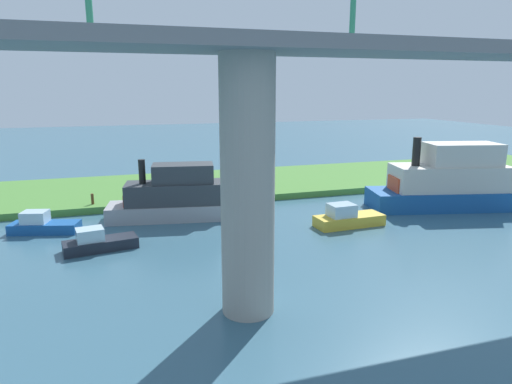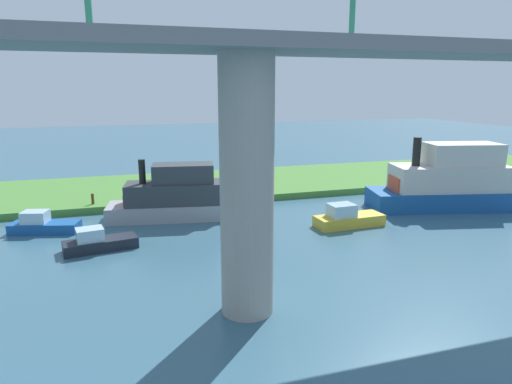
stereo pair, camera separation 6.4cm
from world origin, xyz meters
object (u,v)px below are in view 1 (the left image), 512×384
Objects in this scene: motorboat_white at (172,197)px; motorboat_red at (98,242)px; person_on_bank at (190,188)px; pontoon_yellow at (43,225)px; bridge_pylon at (248,189)px; riverboat_paddlewheel at (347,218)px; houseboat_blue at (446,182)px; mooring_post at (92,199)px.

motorboat_white is 2.06× the size of motorboat_red.
person_on_bank reaches higher than pontoon_yellow.
bridge_pylon is 2.17× the size of riverboat_paddlewheel.
bridge_pylon is 0.92× the size of houseboat_blue.
riverboat_paddlewheel is at bearing 150.79° from mooring_post.
bridge_pylon reaches higher than mooring_post.
motorboat_white is at bearing 145.14° from mooring_post.
mooring_post is at bearing -70.03° from bridge_pylon.
person_on_bank is at bearing -179.39° from mooring_post.
bridge_pylon is at bearing 43.92° from riverboat_paddlewheel.
person_on_bank is at bearing -126.70° from motorboat_red.
bridge_pylon reaches higher than houseboat_blue.
pontoon_yellow reaches higher than motorboat_red.
motorboat_red is at bearing -0.43° from riverboat_paddlewheel.
motorboat_white is at bearing -26.12° from riverboat_paddlewheel.
pontoon_yellow is (7.98, 0.69, -1.03)m from motorboat_white.
person_on_bank reaches higher than riverboat_paddlewheel.
person_on_bank is (-0.65, -17.73, -3.73)m from bridge_pylon.
person_on_bank is 12.34m from riverboat_paddlewheel.
person_on_bank is 0.34× the size of motorboat_red.
motorboat_red is (6.50, 8.72, -0.74)m from person_on_bank.
motorboat_white reaches higher than person_on_bank.
motorboat_white is (1.19, -14.02, -3.43)m from bridge_pylon.
pontoon_yellow reaches higher than mooring_post.
mooring_post is at bearing -34.86° from motorboat_white.
houseboat_blue is 2.53× the size of pontoon_yellow.
motorboat_white reaches higher than motorboat_red.
pontoon_yellow is at bearing 24.17° from person_on_bank.
mooring_post is 17.94m from riverboat_paddlewheel.
riverboat_paddlewheel is (-18.41, 4.42, 0.05)m from pontoon_yellow.
person_on_bank is 0.33× the size of pontoon_yellow.
riverboat_paddlewheel reaches higher than mooring_post.
mooring_post is 0.07× the size of houseboat_blue.
person_on_bank is at bearing -92.09° from bridge_pylon.
pontoon_yellow is (2.75, 4.33, -0.40)m from mooring_post.
pontoon_yellow is at bearing -55.46° from bridge_pylon.
mooring_post is 0.17× the size of riverboat_paddlewheel.
person_on_bank is 0.17× the size of motorboat_white.
riverboat_paddlewheel reaches higher than motorboat_red.
motorboat_white is at bearing -175.06° from pontoon_yellow.
houseboat_blue is 24.24m from motorboat_red.
mooring_post is 25.64m from houseboat_blue.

